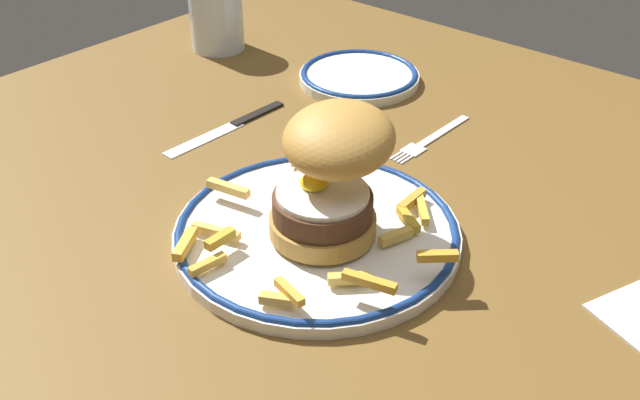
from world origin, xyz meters
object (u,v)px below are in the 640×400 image
dinner_plate (320,233)px  knife (236,123)px  burger (330,173)px  water_glass (216,18)px  side_plate (359,76)px  fork (430,139)px

dinner_plate → knife: 25.46cm
dinner_plate → burger: bearing=44.2°
burger → water_glass: bearing=149.4°
side_plate → fork: bearing=-24.1°
water_glass → side_plate: water_glass is taller
burger → water_glass: size_ratio=1.27×
water_glass → knife: water_glass is taller
dinner_plate → knife: bearing=154.3°
water_glass → fork: (39.57, -3.06, -4.42)cm
burger → water_glass: 50.34cm
dinner_plate → water_glass: bearing=148.3°
dinner_plate → burger: 6.66cm
burger → water_glass: burger is taller
fork → burger: bearing=-80.8°
burger → knife: burger is taller
burger → fork: 23.98cm
water_glass → side_plate: (23.23, 4.26, -3.77)cm
dinner_plate → knife: (-22.94, 11.03, -0.58)cm
dinner_plate → side_plate: bearing=122.4°
side_plate → knife: 19.82cm
dinner_plate → burger: size_ratio=1.98×
burger → side_plate: bearing=123.8°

